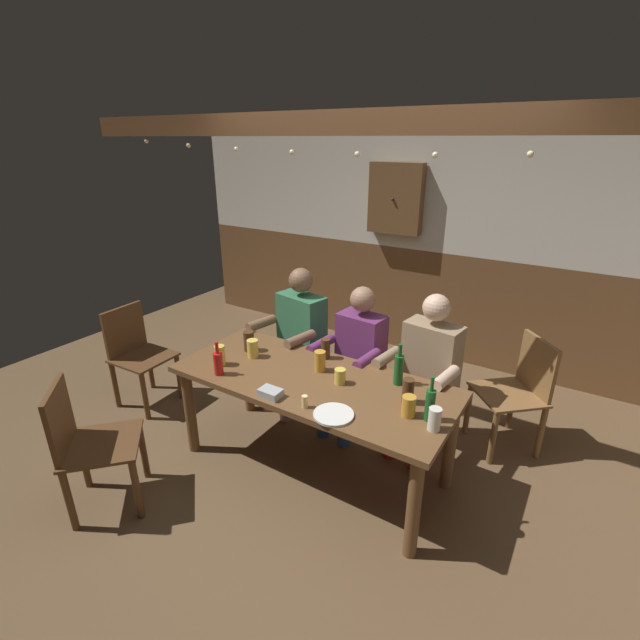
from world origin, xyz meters
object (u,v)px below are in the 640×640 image
Objects in this scene: dining_table at (312,391)px; person_2 at (426,369)px; chair_empty_far_end at (137,353)px; pint_glass_5 at (253,348)px; condiment_caddy at (271,393)px; wall_dart_cabinet at (396,199)px; bottle_1 at (430,404)px; table_candle at (305,402)px; bottle_0 at (218,363)px; pint_glass_4 at (326,349)px; chair_empty_near_left at (87,443)px; pint_glass_0 at (435,419)px; pint_glass_2 at (409,406)px; pint_glass_7 at (320,361)px; plate_0 at (334,415)px; chair_empty_near_right at (518,390)px; pint_glass_6 at (220,355)px; pint_glass_1 at (340,376)px; person_0 at (296,333)px; bottle_2 at (399,369)px; person_1 at (355,354)px; pint_glass_8 at (249,341)px; pint_glass_3 at (408,391)px.

dining_table is 0.85m from person_2.
chair_empty_far_end reaches higher than pint_glass_5.
condiment_caddy is 0.20× the size of wall_dart_cabinet.
table_candle is at bearing -157.87° from bottle_1.
bottle_0 is 0.77m from pint_glass_4.
chair_empty_near_left is 6.51× the size of pint_glass_0.
pint_glass_2 is 2.63m from wall_dart_cabinet.
pint_glass_7 is at bearing -79.36° from wall_dart_cabinet.
plate_0 is at bearing -161.27° from pint_glass_0.
pint_glass_7 is at bearing -69.87° from pint_glass_4.
plate_0 is at bearing 106.69° from chair_empty_near_right.
table_candle reaches higher than dining_table.
pint_glass_2 is 1.37m from pint_glass_6.
condiment_caddy is (-1.25, -1.37, 0.28)m from chair_empty_near_right.
pint_glass_1 is (-0.63, 0.09, -0.05)m from bottle_1.
pint_glass_5 is at bearing 111.33° from chair_empty_near_left.
chair_empty_near_left reaches higher than pint_glass_1.
chair_empty_near_left is 6.01× the size of pint_glass_6.
pint_glass_0 reaches higher than pint_glass_1.
wall_dart_cabinet is at bearing 116.45° from pint_glass_2.
plate_0 reaches higher than dining_table.
table_candle is at bearing -77.41° from wall_dart_cabinet.
bottle_1 reaches higher than dining_table.
pint_glass_2 is (1.28, 0.23, -0.02)m from bottle_0.
person_0 is at bearing 120.05° from chair_empty_near_left.
person_2 reaches higher than pint_glass_6.
person_0 is 1.79m from chair_empty_near_right.
bottle_2 is (1.49, 1.28, 0.36)m from chair_empty_near_left.
chair_empty_far_end is 1.82m from pint_glass_7.
person_0 reaches higher than bottle_2.
person_1 reaches higher than pint_glass_6.
pint_glass_8 reaches higher than pint_glass_7.
pint_glass_1 is at bearing 13.55° from dining_table.
pint_glass_6 is (-0.56, 0.14, 0.05)m from condiment_caddy.
pint_glass_1 is at bearing 114.42° from plate_0.
bottle_2 is at bearing -64.58° from wall_dart_cabinet.
chair_empty_near_left is (-0.98, -1.04, -0.15)m from dining_table.
person_2 is 2.05m from wall_dart_cabinet.
bottle_2 is at bearing 43.12° from condiment_caddy.
plate_0 is at bearing 72.63° from chair_empty_near_left.
person_1 is 7.66× the size of pint_glass_8.
pint_glass_7 is at bearing 79.95° from condiment_caddy.
plate_0 is 0.48m from pint_glass_3.
chair_empty_near_left is 3.09× the size of bottle_2.
bottle_2 is 0.54m from pint_glass_7.
pint_glass_8 is at bearing 75.44° from chair_empty_near_right.
dining_table is at bearing -154.67° from bottle_2.
condiment_caddy is 0.84m from bottle_2.
pint_glass_4 is (-0.24, 0.62, 0.04)m from table_candle.
person_2 is at bearing 41.63° from pint_glass_7.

